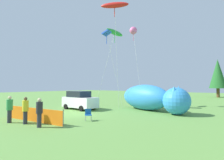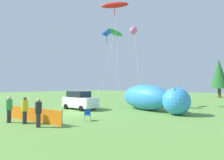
# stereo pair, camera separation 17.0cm
# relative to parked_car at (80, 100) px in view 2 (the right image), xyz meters

# --- Properties ---
(ground_plane) EXTENTS (120.00, 120.00, 0.00)m
(ground_plane) POSITION_rel_parked_car_xyz_m (2.01, -2.63, -0.96)
(ground_plane) COLOR #609342
(parked_car) EXTENTS (4.06, 2.03, 1.98)m
(parked_car) POSITION_rel_parked_car_xyz_m (0.00, 0.00, 0.00)
(parked_car) COLOR white
(parked_car) RESTS_ON ground
(folding_chair) EXTENTS (0.68, 0.68, 0.85)m
(folding_chair) POSITION_rel_parked_car_xyz_m (5.23, -3.72, -0.47)
(folding_chair) COLOR #1959A5
(folding_chair) RESTS_ON ground
(inflatable_cat) EXTENTS (8.36, 4.63, 2.68)m
(inflatable_cat) POSITION_rel_parked_car_xyz_m (6.55, 3.83, 0.28)
(inflatable_cat) COLOR #338CD8
(inflatable_cat) RESTS_ON ground
(safety_fence) EXTENTS (6.31, 0.90, 1.08)m
(safety_fence) POSITION_rel_parked_car_xyz_m (2.24, -6.45, -0.47)
(safety_fence) COLOR orange
(safety_fence) RESTS_ON ground
(spectator_in_green_shirt) EXTENTS (0.39, 0.39, 1.81)m
(spectator_in_green_shirt) POSITION_rel_parked_car_xyz_m (2.76, -7.17, 0.02)
(spectator_in_green_shirt) COLOR #2D2D38
(spectator_in_green_shirt) RESTS_ON ground
(spectator_in_grey_shirt) EXTENTS (0.40, 0.40, 1.85)m
(spectator_in_grey_shirt) POSITION_rel_parked_car_xyz_m (1.51, -7.67, 0.05)
(spectator_in_grey_shirt) COLOR #2D2D38
(spectator_in_grey_shirt) RESTS_ON ground
(spectator_in_red_shirt) EXTENTS (0.39, 0.39, 1.80)m
(spectator_in_red_shirt) POSITION_rel_parked_car_xyz_m (4.39, -7.07, 0.02)
(spectator_in_red_shirt) COLOR #2D2D38
(spectator_in_red_shirt) RESTS_ON ground
(kite_green_fish) EXTENTS (3.11, 2.58, 9.87)m
(kite_green_fish) POSITION_rel_parked_car_xyz_m (1.30, 4.56, 8.31)
(kite_green_fish) COLOR silver
(kite_green_fish) RESTS_ON ground
(kite_red_lizard) EXTENTS (3.15, 1.88, 11.78)m
(kite_red_lizard) POSITION_rel_parked_car_xyz_m (3.24, 2.05, 10.33)
(kite_red_lizard) COLOR silver
(kite_red_lizard) RESTS_ON ground
(kite_blue_box) EXTENTS (1.77, 1.99, 9.06)m
(kite_blue_box) POSITION_rel_parked_car_xyz_m (1.52, 2.79, 7.63)
(kite_blue_box) COLOR silver
(kite_blue_box) RESTS_ON ground
(kite_pink_octopus) EXTENTS (2.33, 1.68, 9.96)m
(kite_pink_octopus) POSITION_rel_parked_car_xyz_m (3.28, 5.85, 8.49)
(kite_pink_octopus) COLOR silver
(kite_pink_octopus) RESTS_ON ground
(horizon_tree_northeast) EXTENTS (3.50, 3.50, 8.36)m
(horizon_tree_northeast) POSITION_rel_parked_car_xyz_m (9.10, 31.42, 4.17)
(horizon_tree_northeast) COLOR brown
(horizon_tree_northeast) RESTS_ON ground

